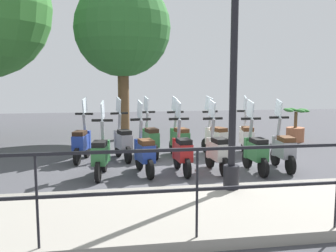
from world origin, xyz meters
TOP-DOWN VIEW (x-y plane):
  - ground_plane at (0.00, 0.00)m, footprint 28.00×28.00m
  - promenade_walkway at (-3.15, 0.00)m, footprint 2.20×20.00m
  - fence_railing at (-4.20, -0.00)m, footprint 0.04×16.03m
  - lamp_post_near at (-2.40, -0.15)m, footprint 0.26×0.90m
  - tree_distant at (4.01, 1.34)m, footprint 3.09×3.09m
  - potted_palm at (2.62, -3.99)m, footprint 1.06×0.66m
  - scooter_near_0 at (-0.77, -1.89)m, footprint 1.23×0.44m
  - scooter_near_1 at (-0.89, -1.20)m, footprint 1.23×0.44m
  - scooter_near_2 at (-0.73, -0.41)m, footprint 1.23×0.44m
  - scooter_near_3 at (-0.69, 0.35)m, footprint 1.23×0.44m
  - scooter_near_4 at (-0.65, 1.14)m, footprint 1.23×0.47m
  - scooter_near_5 at (-0.71, 2.03)m, footprint 1.23×0.45m
  - scooter_far_0 at (0.91, -1.70)m, footprint 1.22×0.49m
  - scooter_far_1 at (0.91, -0.86)m, footprint 1.20×0.55m
  - scooter_far_2 at (0.92, 0.09)m, footprint 1.22×0.49m
  - scooter_far_3 at (1.02, 0.83)m, footprint 1.22×0.48m
  - scooter_far_4 at (0.82, 1.52)m, footprint 1.21×0.51m
  - scooter_far_5 at (0.82, 2.51)m, footprint 1.22×0.50m

SIDE VIEW (x-z plane):
  - ground_plane at x=0.00m, z-range 0.00..0.00m
  - promenade_walkway at x=-3.15m, z-range 0.00..0.15m
  - potted_palm at x=2.62m, z-range -0.08..0.97m
  - scooter_near_0 at x=-0.77m, z-range -0.29..1.25m
  - scooter_near_1 at x=-0.89m, z-range -0.29..1.25m
  - scooter_near_2 at x=-0.73m, z-range -0.29..1.25m
  - scooter_near_3 at x=-0.69m, z-range -0.29..1.25m
  - scooter_near_4 at x=-0.65m, z-range -0.29..1.25m
  - scooter_near_5 at x=-0.71m, z-range -0.29..1.25m
  - scooter_far_0 at x=0.91m, z-range -0.29..1.25m
  - scooter_far_1 at x=0.91m, z-range -0.29..1.25m
  - scooter_far_2 at x=0.92m, z-range -0.29..1.25m
  - scooter_far_3 at x=1.02m, z-range -0.29..1.25m
  - scooter_far_4 at x=0.82m, z-range -0.29..1.25m
  - scooter_far_5 at x=0.82m, z-range -0.29..1.25m
  - fence_railing at x=-4.20m, z-range 0.38..1.44m
  - lamp_post_near at x=-2.40m, z-range -0.09..3.85m
  - tree_distant at x=4.01m, z-range 1.00..6.12m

